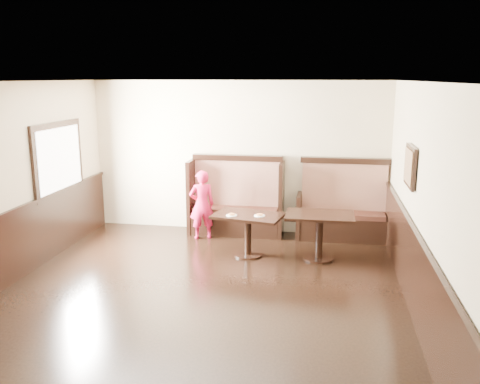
% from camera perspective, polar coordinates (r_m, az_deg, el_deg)
% --- Properties ---
extents(ground, '(7.00, 7.00, 0.00)m').
position_cam_1_polar(ground, '(6.57, -5.53, -13.01)').
color(ground, black).
rests_on(ground, ground).
extents(room_shell, '(7.00, 7.00, 7.00)m').
position_cam_1_polar(room_shell, '(6.64, -7.52, -6.52)').
color(room_shell, '#C5B48F').
rests_on(room_shell, ground).
extents(booth_main, '(1.75, 0.72, 1.45)m').
position_cam_1_polar(booth_main, '(9.43, -0.41, -1.50)').
color(booth_main, black).
rests_on(booth_main, ground).
extents(booth_neighbor, '(1.65, 0.72, 1.45)m').
position_cam_1_polar(booth_neighbor, '(9.31, 11.50, -2.24)').
color(booth_neighbor, black).
rests_on(booth_neighbor, ground).
extents(table_main, '(1.20, 0.88, 0.69)m').
position_cam_1_polar(table_main, '(8.22, 0.90, -3.62)').
color(table_main, black).
rests_on(table_main, ground).
extents(table_neighbor, '(1.07, 0.70, 0.74)m').
position_cam_1_polar(table_neighbor, '(8.15, 8.92, -3.73)').
color(table_neighbor, black).
rests_on(table_neighbor, ground).
extents(child, '(0.54, 0.46, 1.25)m').
position_cam_1_polar(child, '(9.10, -4.30, -1.43)').
color(child, '#CD1544').
rests_on(child, ground).
extents(pizza_plate_left, '(0.18, 0.18, 0.03)m').
position_cam_1_polar(pizza_plate_left, '(8.10, -0.95, -2.59)').
color(pizza_plate_left, white).
rests_on(pizza_plate_left, table_main).
extents(pizza_plate_right, '(0.18, 0.18, 0.03)m').
position_cam_1_polar(pizza_plate_right, '(8.09, 2.21, -2.62)').
color(pizza_plate_right, white).
rests_on(pizza_plate_right, table_main).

